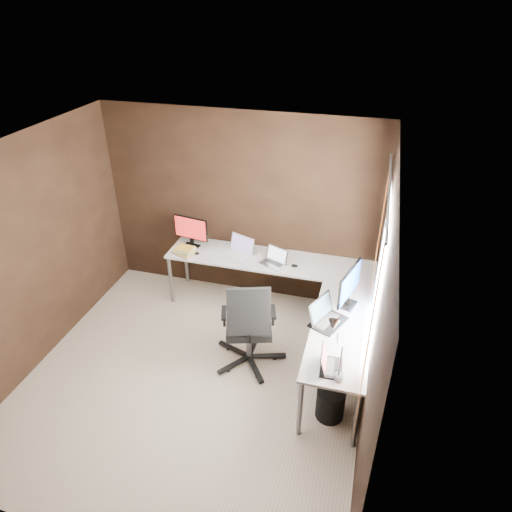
% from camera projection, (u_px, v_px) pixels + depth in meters
% --- Properties ---
extents(room, '(3.60, 3.60, 2.50)m').
position_uv_depth(room, '(221.00, 283.00, 4.36)').
color(room, beige).
rests_on(room, ground).
extents(desk, '(2.65, 2.25, 0.73)m').
position_uv_depth(desk, '(291.00, 287.00, 5.35)').
color(desk, white).
rests_on(desk, ground).
extents(drawer_pedestal, '(0.42, 0.50, 0.60)m').
position_uv_depth(drawer_pedestal, '(339.00, 315.00, 5.51)').
color(drawer_pedestal, white).
rests_on(drawer_pedestal, ground).
extents(monitor_left, '(0.48, 0.17, 0.42)m').
position_uv_depth(monitor_left, '(191.00, 230.00, 5.96)').
color(monitor_left, black).
rests_on(monitor_left, desk).
extents(monitor_right, '(0.20, 0.55, 0.46)m').
position_uv_depth(monitor_right, '(349.00, 285.00, 4.83)').
color(monitor_right, black).
rests_on(monitor_right, desk).
extents(laptop_white, '(0.42, 0.36, 0.24)m').
position_uv_depth(laptop_white, '(239.00, 251.00, 5.87)').
color(laptop_white, white).
rests_on(laptop_white, desk).
extents(laptop_silver, '(0.36, 0.32, 0.21)m').
position_uv_depth(laptop_silver, '(274.00, 260.00, 5.68)').
color(laptop_silver, silver).
rests_on(laptop_silver, desk).
extents(laptop_black_big, '(0.41, 0.47, 0.26)m').
position_uv_depth(laptop_black_big, '(325.00, 317.00, 4.70)').
color(laptop_black_big, black).
rests_on(laptop_black_big, desk).
extents(laptop_black_small, '(0.22, 0.29, 0.19)m').
position_uv_depth(laptop_black_small, '(328.00, 364.00, 4.13)').
color(laptop_black_small, black).
rests_on(laptop_black_small, desk).
extents(book_stack, '(0.33, 0.29, 0.09)m').
position_uv_depth(book_stack, '(184.00, 251.00, 5.89)').
color(book_stack, tan).
rests_on(book_stack, desk).
extents(mouse_left, '(0.08, 0.06, 0.03)m').
position_uv_depth(mouse_left, '(197.00, 253.00, 5.88)').
color(mouse_left, black).
rests_on(mouse_left, desk).
extents(mouse_corner, '(0.10, 0.07, 0.03)m').
position_uv_depth(mouse_corner, '(295.00, 266.00, 5.62)').
color(mouse_corner, black).
rests_on(mouse_corner, desk).
extents(desk_lamp, '(0.19, 0.22, 0.58)m').
position_uv_depth(desk_lamp, '(335.00, 342.00, 3.91)').
color(desk_lamp, slate).
rests_on(desk_lamp, desk).
extents(office_chair, '(0.64, 0.67, 1.14)m').
position_uv_depth(office_chair, '(249.00, 340.00, 5.07)').
color(office_chair, black).
rests_on(office_chair, ground).
extents(wastebasket, '(0.35, 0.35, 0.33)m').
position_uv_depth(wastebasket, '(330.00, 404.00, 4.52)').
color(wastebasket, black).
rests_on(wastebasket, ground).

